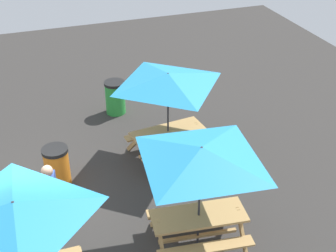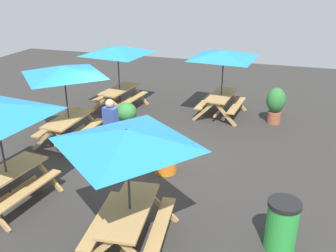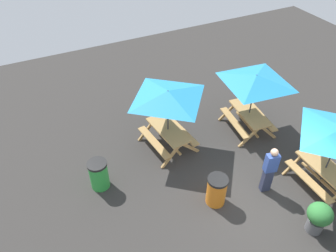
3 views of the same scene
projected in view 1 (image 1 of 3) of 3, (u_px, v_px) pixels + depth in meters
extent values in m
plane|color=#33302D|center=(33.00, 229.00, 9.55)|extent=(24.00, 24.00, 0.00)
cube|color=tan|center=(168.00, 132.00, 11.36)|extent=(1.87, 0.90, 0.05)
cube|color=tan|center=(178.00, 153.00, 11.08)|extent=(1.82, 0.46, 0.04)
cube|color=tan|center=(159.00, 131.00, 11.93)|extent=(1.82, 0.46, 0.04)
cube|color=tan|center=(145.00, 160.00, 10.98)|extent=(0.15, 0.80, 0.81)
cube|color=tan|center=(133.00, 145.00, 11.54)|extent=(0.15, 0.80, 0.81)
cube|color=tan|center=(203.00, 144.00, 11.56)|extent=(0.15, 0.80, 0.81)
cube|color=tan|center=(189.00, 130.00, 12.12)|extent=(0.15, 0.80, 0.81)
cube|color=tan|center=(168.00, 149.00, 11.63)|extent=(1.56, 0.25, 0.06)
cylinder|color=#2D2D33|center=(168.00, 117.00, 11.14)|extent=(0.04, 0.04, 2.30)
pyramid|color=#268CC6|center=(168.00, 79.00, 10.62)|extent=(2.21, 2.21, 0.28)
cube|color=tan|center=(199.00, 216.00, 8.81)|extent=(1.87, 0.91, 0.05)
cube|color=tan|center=(206.00, 248.00, 8.50)|extent=(1.82, 0.47, 0.04)
cube|color=tan|center=(191.00, 208.00, 9.41)|extent=(1.82, 0.47, 0.04)
cube|color=tan|center=(162.00, 251.00, 8.55)|extent=(0.15, 0.80, 0.81)
cube|color=tan|center=(155.00, 223.00, 9.16)|extent=(0.15, 0.80, 0.81)
cube|color=tan|center=(243.00, 237.00, 8.84)|extent=(0.15, 0.80, 0.81)
cube|color=tan|center=(230.00, 212.00, 9.45)|extent=(0.15, 0.80, 0.81)
cube|color=tan|center=(198.00, 236.00, 9.08)|extent=(1.56, 0.25, 0.06)
cylinder|color=#2D2D33|center=(199.00, 199.00, 8.59)|extent=(0.04, 0.04, 2.30)
pyramid|color=#268CC6|center=(201.00, 154.00, 8.07)|extent=(2.81, 2.81, 0.28)
pyramid|color=#268CC6|center=(14.00, 209.00, 6.85)|extent=(2.03, 2.03, 0.28)
cylinder|color=orange|center=(57.00, 168.00, 10.57)|extent=(0.56, 0.56, 0.90)
cylinder|color=black|center=(55.00, 150.00, 10.32)|extent=(0.59, 0.59, 0.08)
cylinder|color=green|center=(115.00, 99.00, 13.43)|extent=(0.56, 0.56, 0.90)
cylinder|color=black|center=(114.00, 83.00, 13.18)|extent=(0.59, 0.59, 0.08)
cube|color=#2D334C|center=(55.00, 217.00, 9.23)|extent=(0.24, 0.31, 0.85)
cube|color=#334C99|center=(50.00, 188.00, 8.86)|extent=(0.30, 0.40, 0.60)
sphere|color=tan|center=(47.00, 171.00, 8.64)|extent=(0.22, 0.22, 0.22)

